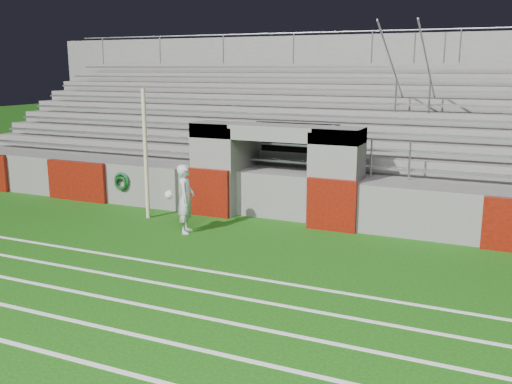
% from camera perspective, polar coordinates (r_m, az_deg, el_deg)
% --- Properties ---
extents(ground, '(90.00, 90.00, 0.00)m').
position_cam_1_polar(ground, '(12.91, -4.12, -6.26)').
color(ground, '#154B0C').
rests_on(ground, ground).
extents(field_post, '(0.11, 0.11, 3.56)m').
position_cam_1_polar(field_post, '(15.89, -10.98, 3.69)').
color(field_post, beige).
rests_on(field_post, ground).
extents(field_markings, '(28.00, 8.09, 0.01)m').
position_cam_1_polar(field_markings, '(9.17, -19.62, -15.01)').
color(field_markings, white).
rests_on(field_markings, ground).
extents(stadium_structure, '(26.00, 8.48, 5.42)m').
position_cam_1_polar(stadium_structure, '(19.79, 6.85, 4.64)').
color(stadium_structure, '#63605E').
rests_on(stadium_structure, ground).
extents(goalkeeper_with_ball, '(0.78, 0.75, 1.75)m').
position_cam_1_polar(goalkeeper_with_ball, '(14.45, -7.06, -0.68)').
color(goalkeeper_with_ball, silver).
rests_on(goalkeeper_with_ball, ground).
extents(hose_coil, '(0.53, 0.14, 0.55)m').
position_cam_1_polar(hose_coil, '(17.64, -13.31, 1.00)').
color(hose_coil, '#0E461E').
rests_on(hose_coil, ground).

